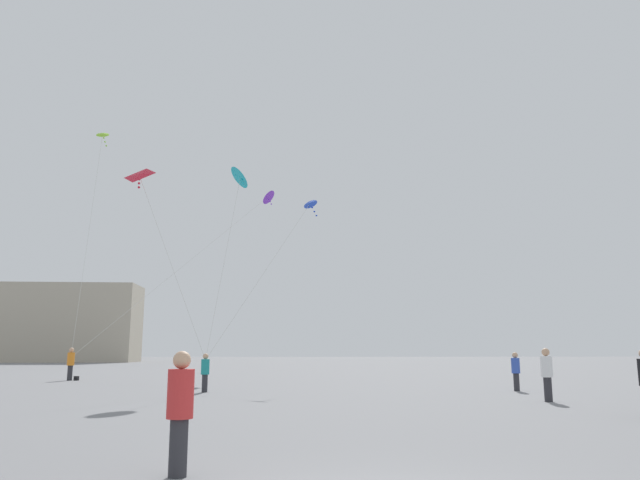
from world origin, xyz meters
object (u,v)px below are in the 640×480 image
Objects in this scene: kite_cobalt_diamond at (309,206)px; kite_crimson_delta at (140,178)px; kite_lime_diamond at (102,140)px; person_in_orange at (71,362)px; person_in_red at (180,407)px; person_in_white at (547,372)px; kite_cyan_diamond at (240,177)px; handbag_beside_flyer at (76,378)px; person_in_teal at (205,371)px; kite_violet_diamond at (266,198)px; building_left_hall at (42,323)px; person_in_blue at (516,370)px.

kite_crimson_delta is at bearing -135.37° from kite_cobalt_diamond.
kite_cobalt_diamond is at bearing -18.78° from kite_lime_diamond.
kite_crimson_delta is (6.11, -10.82, 7.86)m from person_in_orange.
kite_cobalt_diamond is (12.89, -4.38, -5.21)m from kite_lime_diamond.
person_in_white is (10.22, 11.52, 0.04)m from person_in_red.
kite_cobalt_diamond is (2.53, 23.31, 8.58)m from person_in_red.
handbag_beside_flyer is at bearing 145.23° from kite_cyan_diamond.
kite_violet_diamond reaches higher than person_in_teal.
handbag_beside_flyer is (-9.62, 6.68, -10.09)m from kite_cyan_diamond.
person_in_red is at bearing -73.13° from kite_crimson_delta.
building_left_hall reaches higher than handbag_beside_flyer.
person_in_teal is 4.91× the size of handbag_beside_flyer.
kite_violet_diamond reaches higher than person_in_white.
person_in_teal is 21.16m from kite_violet_diamond.
handbag_beside_flyer is (-13.15, 3.63, -9.39)m from kite_cobalt_diamond.
kite_lime_diamond is at bearing 115.25° from kite_crimson_delta.
kite_violet_diamond is 1.38× the size of kite_cobalt_diamond.
person_in_red is 87.68m from building_left_hall.
person_in_teal is 10.03m from kite_cyan_diamond.
kite_crimson_delta reaches higher than handbag_beside_flyer.
person_in_teal is 19.56m from kite_lime_diamond.
person_in_white is at bearing -37.93° from kite_cyan_diamond.
kite_lime_diamond reaches higher than person_in_white.
kite_violet_diamond reaches higher than kite_cyan_diamond.
person_in_blue is 27.81m from kite_lime_diamond.
person_in_orange is 0.07× the size of building_left_hall.
person_in_red is at bearing -66.92° from building_left_hall.
kite_crimson_delta is at bearing -132.30° from kite_cyan_diamond.
kite_violet_diamond is 14.17m from kite_cyan_diamond.
person_in_white is 17.61m from kite_crimson_delta.
kite_violet_diamond is at bearing 137.19° from person_in_orange.
person_in_white reaches higher than person_in_blue.
kite_lime_diamond is 1.75× the size of kite_crimson_delta.
kite_cobalt_diamond reaches higher than kite_crimson_delta.
person_in_white reaches higher than handbag_beside_flyer.
person_in_red is 0.14× the size of kite_violet_diamond.
person_in_teal is 16.87m from person_in_red.
kite_crimson_delta is at bearing -64.75° from kite_lime_diamond.
building_left_hall is 58.86m from handbag_beside_flyer.
handbag_beside_flyer is at bearing -66.14° from building_left_hall.
person_in_blue is at bearing 78.36° from person_in_orange.
person_in_teal is 0.17× the size of kite_cyan_diamond.
kite_crimson_delta reaches higher than person_in_blue.
handbag_beside_flyer is at bearing 91.38° from person_in_red.
kite_cyan_diamond is at bearing 62.99° from person_in_teal.
kite_cyan_diamond reaches higher than handbag_beside_flyer.
person_in_white is 5.54× the size of handbag_beside_flyer.
kite_crimson_delta is (5.51, -11.67, -5.85)m from kite_lime_diamond.
kite_cobalt_diamond is at bearing -75.64° from kite_violet_diamond.
person_in_orange is 0.96m from handbag_beside_flyer.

